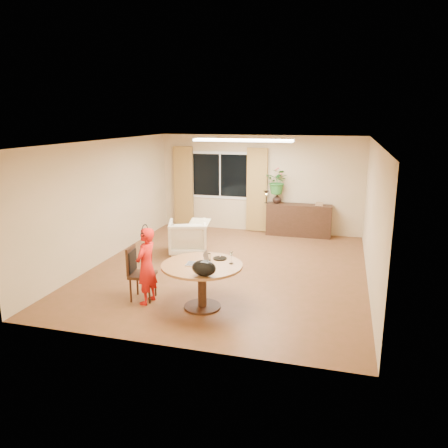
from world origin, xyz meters
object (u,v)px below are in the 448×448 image
(armchair, at_px, (188,237))
(child, at_px, (146,266))
(dining_chair, at_px, (143,273))
(sideboard, at_px, (299,220))
(dining_table, at_px, (202,274))

(armchair, bearing_deg, child, 76.96)
(dining_chair, bearing_deg, sideboard, 59.82)
(dining_chair, height_order, child, child)
(dining_table, distance_m, dining_chair, 1.10)
(dining_table, xyz_separation_m, child, (-0.96, -0.06, 0.06))
(sideboard, bearing_deg, child, -111.91)
(child, xyz_separation_m, armchair, (-0.27, 2.74, -0.26))
(dining_chair, bearing_deg, armchair, 86.52)
(armchair, bearing_deg, dining_chair, 74.23)
(child, xyz_separation_m, sideboard, (2.01, 5.00, -0.23))
(dining_table, relative_size, armchair, 1.54)
(armchair, bearing_deg, dining_table, 95.88)
(dining_table, height_order, sideboard, sideboard)
(dining_table, distance_m, armchair, 2.96)
(sideboard, bearing_deg, dining_table, -102.04)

